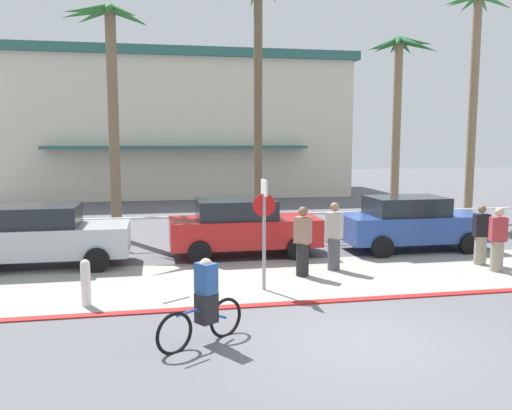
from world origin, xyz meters
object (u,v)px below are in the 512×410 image
Objects in this scene: stop_sign_bike_lane at (264,218)px; cyclist_blue_0 at (204,304)px; pedestrian_0 at (481,237)px; car_red_2 at (242,227)px; pedestrian_2 at (334,239)px; palm_tree_4 at (399,82)px; car_silver_1 at (43,236)px; palm_tree_3 at (258,45)px; palm_tree_5 at (476,50)px; bollard_1 at (86,282)px; pedestrian_3 at (498,242)px; palm_tree_2 at (110,63)px; pedestrian_1 at (303,244)px; car_blue_3 at (411,223)px.

stop_sign_bike_lane reaches higher than cyclist_blue_0.
pedestrian_0 is at bearing 27.93° from cyclist_blue_0.
pedestrian_2 is at bearing -47.54° from car_red_2.
palm_tree_4 is 15.63m from car_silver_1.
palm_tree_3 is at bearing 75.18° from cyclist_blue_0.
cyclist_blue_0 is 9.07m from pedestrian_0.
car_red_2 is at bearing -141.81° from palm_tree_4.
car_red_2 is (-10.68, -5.13, -6.26)m from palm_tree_5.
bollard_1 is 10.41m from pedestrian_0.
palm_tree_3 is (1.94, 10.60, 5.66)m from stop_sign_bike_lane.
bollard_1 is 10.27m from pedestrian_3.
pedestrian_2 reaches higher than pedestrian_3.
palm_tree_3 is 2.26× the size of car_red_2.
palm_tree_2 is at bearing 117.54° from stop_sign_bike_lane.
palm_tree_2 is (-3.80, 7.30, 4.34)m from stop_sign_bike_lane.
palm_tree_2 is 9.54m from pedestrian_1.
cyclist_blue_0 is at bearing -78.04° from palm_tree_2.
pedestrian_0 is at bearing 3.08° from pedestrian_1.
bollard_1 is 0.23× the size of car_silver_1.
palm_tree_5 is (10.80, 8.88, 5.45)m from stop_sign_bike_lane.
pedestrian_0 is (10.25, 1.80, 0.26)m from bollard_1.
pedestrian_3 is (-1.53, -9.30, -5.10)m from palm_tree_4.
pedestrian_0 is at bearing -66.10° from car_blue_3.
palm_tree_2 is 1.03× the size of palm_tree_4.
car_red_2 reaches higher than cyclist_blue_0.
palm_tree_5 reaches higher than pedestrian_2.
palm_tree_2 is at bearing -173.82° from palm_tree_5.
cyclist_blue_0 is 0.85× the size of pedestrian_2.
pedestrian_2 reaches higher than pedestrian_0.
palm_tree_4 is 11.07m from car_red_2.
pedestrian_3 is (10.15, -6.74, -5.23)m from palm_tree_2.
palm_tree_4 is 12.14m from pedestrian_1.
car_silver_1 is at bearing -153.85° from palm_tree_4.
stop_sign_bike_lane is 2.77m from pedestrian_2.
cyclist_blue_0 is 0.91× the size of pedestrian_3.
stop_sign_bike_lane is 0.58× the size of car_blue_3.
pedestrian_1 is at bearing 41.05° from stop_sign_bike_lane.
palm_tree_4 is 5.00× the size of cyclist_blue_0.
pedestrian_0 is (10.18, -5.96, -5.25)m from palm_tree_2.
palm_tree_5 is at bearing 39.22° from pedestrian_1.
palm_tree_5 is at bearing -18.43° from palm_tree_4.
car_red_2 is (-7.75, -6.10, -5.01)m from palm_tree_4.
car_blue_3 is (5.41, 3.51, -0.81)m from stop_sign_bike_lane.
car_blue_3 is (3.47, -7.09, -6.47)m from palm_tree_3.
car_red_2 is at bearing 177.38° from car_blue_3.
car_blue_3 is at bearing -135.10° from palm_tree_5.
palm_tree_2 is 12.91m from pedestrian_0.
car_blue_3 is 2.46× the size of pedestrian_1.
palm_tree_3 is 2.26× the size of car_silver_1.
car_blue_3 is 2.63× the size of pedestrian_0.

